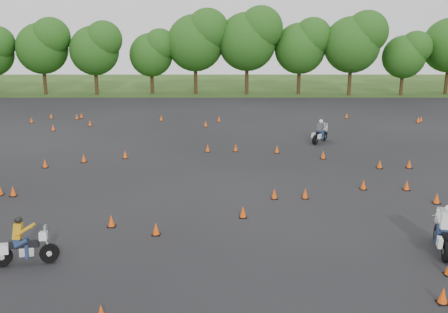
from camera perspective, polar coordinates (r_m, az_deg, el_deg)
ground at (r=21.42m, az=-0.00°, el=-5.70°), size 140.00×140.00×0.00m
asphalt_pad at (r=27.14m, az=0.00°, el=-1.43°), size 62.00×62.00×0.00m
treeline at (r=55.50m, az=0.69°, el=11.36°), size 87.40×32.52×10.81m
traffic_cones at (r=27.47m, az=-0.08°, el=-0.76°), size 36.49×32.51×0.45m
rider_grey at (r=34.18m, az=10.90°, el=2.91°), size 1.71×2.09×1.61m
rider_yellow at (r=17.14m, az=-21.85°, el=-9.06°), size 2.12×1.01×1.57m
rider_white at (r=18.37m, az=23.80°, el=-7.47°), size 1.18×2.33×1.72m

